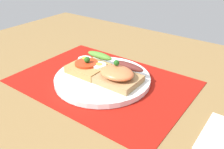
# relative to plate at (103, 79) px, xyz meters

# --- Properties ---
(ground_plane) EXTENTS (1.20, 0.90, 0.03)m
(ground_plane) POSITION_rel_plate_xyz_m (0.00, 0.00, -0.03)
(ground_plane) COLOR olive
(placemat) EXTENTS (0.43, 0.31, 0.00)m
(placemat) POSITION_rel_plate_xyz_m (0.00, 0.00, -0.01)
(placemat) COLOR #9F140C
(placemat) RESTS_ON ground_plane
(plate) EXTENTS (0.24, 0.24, 0.01)m
(plate) POSITION_rel_plate_xyz_m (0.00, 0.00, 0.00)
(plate) COLOR white
(plate) RESTS_ON placemat
(sandwich_egg_tomato) EXTENTS (0.09, 0.10, 0.04)m
(sandwich_egg_tomato) POSITION_rel_plate_xyz_m (-0.05, 0.01, 0.02)
(sandwich_egg_tomato) COLOR #AC8147
(sandwich_egg_tomato) RESTS_ON plate
(sandwich_salmon) EXTENTS (0.10, 0.10, 0.05)m
(sandwich_salmon) POSITION_rel_plate_xyz_m (0.05, 0.00, 0.03)
(sandwich_salmon) COLOR #A38253
(sandwich_salmon) RESTS_ON plate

